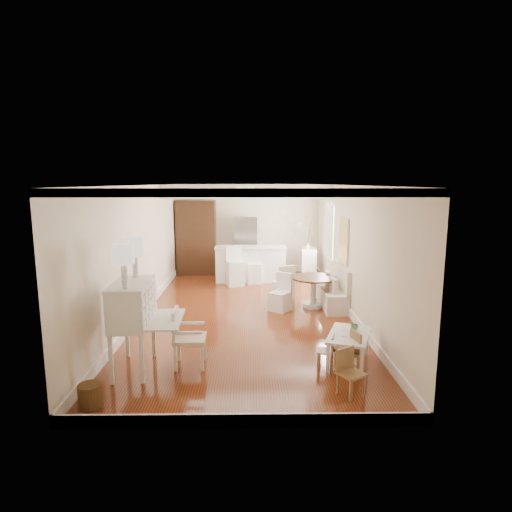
{
  "coord_description": "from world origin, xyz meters",
  "views": [
    {
      "loc": [
        0.1,
        -9.11,
        2.86
      ],
      "look_at": [
        0.22,
        0.3,
        1.23
      ],
      "focal_mm": 30.0,
      "sensor_mm": 36.0,
      "label": 1
    }
  ],
  "objects_px": {
    "bar_stool_right": "(254,267)",
    "pantry_cabinet": "(196,238)",
    "kids_chair_b": "(326,351)",
    "dining_table": "(313,292)",
    "kids_chair_c": "(351,373)",
    "fridge": "(257,246)",
    "wicker_basket": "(90,396)",
    "slip_chair_far": "(284,282)",
    "secretary_bureau": "(133,326)",
    "gustavian_armchair": "(190,337)",
    "slip_chair_near": "(280,292)",
    "breakfast_counter": "(251,264)",
    "kids_chair_a": "(347,352)",
    "sideboard": "(309,264)",
    "kids_table": "(348,349)",
    "bar_stool_left": "(235,266)"
  },
  "relations": [
    {
      "from": "kids_table",
      "to": "kids_chair_c",
      "type": "height_order",
      "value": "kids_chair_c"
    },
    {
      "from": "gustavian_armchair",
      "to": "pantry_cabinet",
      "type": "xyz_separation_m",
      "value": [
        -0.74,
        6.9,
        0.69
      ]
    },
    {
      "from": "kids_table",
      "to": "gustavian_armchair",
      "type": "bearing_deg",
      "value": -179.18
    },
    {
      "from": "kids_chair_a",
      "to": "slip_chair_far",
      "type": "distance_m",
      "value": 4.16
    },
    {
      "from": "gustavian_armchair",
      "to": "dining_table",
      "type": "relative_size",
      "value": 0.89
    },
    {
      "from": "wicker_basket",
      "to": "sideboard",
      "type": "bearing_deg",
      "value": 62.63
    },
    {
      "from": "kids_chair_c",
      "to": "kids_chair_a",
      "type": "bearing_deg",
      "value": 50.46
    },
    {
      "from": "fridge",
      "to": "dining_table",
      "type": "bearing_deg",
      "value": -71.2
    },
    {
      "from": "secretary_bureau",
      "to": "bar_stool_right",
      "type": "xyz_separation_m",
      "value": [
        1.91,
        5.68,
        -0.23
      ]
    },
    {
      "from": "kids_chair_b",
      "to": "slip_chair_far",
      "type": "xyz_separation_m",
      "value": [
        -0.37,
        3.89,
        0.18
      ]
    },
    {
      "from": "kids_table",
      "to": "slip_chair_far",
      "type": "bearing_deg",
      "value": 101.17
    },
    {
      "from": "slip_chair_near",
      "to": "breakfast_counter",
      "type": "xyz_separation_m",
      "value": [
        -0.66,
        2.9,
        0.09
      ]
    },
    {
      "from": "breakfast_counter",
      "to": "secretary_bureau",
      "type": "bearing_deg",
      "value": -106.83
    },
    {
      "from": "gustavian_armchair",
      "to": "kids_table",
      "type": "xyz_separation_m",
      "value": [
        2.51,
        0.04,
        -0.21
      ]
    },
    {
      "from": "bar_stool_left",
      "to": "pantry_cabinet",
      "type": "distance_m",
      "value": 2.13
    },
    {
      "from": "gustavian_armchair",
      "to": "bar_stool_right",
      "type": "distance_m",
      "value": 5.65
    },
    {
      "from": "kids_chair_b",
      "to": "slip_chair_near",
      "type": "distance_m",
      "value": 3.04
    },
    {
      "from": "slip_chair_near",
      "to": "pantry_cabinet",
      "type": "xyz_separation_m",
      "value": [
        -2.36,
        3.98,
        0.73
      ]
    },
    {
      "from": "gustavian_armchair",
      "to": "wicker_basket",
      "type": "bearing_deg",
      "value": 136.74
    },
    {
      "from": "kids_chair_a",
      "to": "fridge",
      "type": "xyz_separation_m",
      "value": [
        -1.26,
        7.16,
        0.58
      ]
    },
    {
      "from": "kids_chair_b",
      "to": "slip_chair_far",
      "type": "height_order",
      "value": "slip_chair_far"
    },
    {
      "from": "secretary_bureau",
      "to": "kids_chair_b",
      "type": "xyz_separation_m",
      "value": [
        2.97,
        0.06,
        -0.43
      ]
    },
    {
      "from": "secretary_bureau",
      "to": "fridge",
      "type": "distance_m",
      "value": 7.28
    },
    {
      "from": "wicker_basket",
      "to": "pantry_cabinet",
      "type": "relative_size",
      "value": 0.13
    },
    {
      "from": "kids_chair_a",
      "to": "bar_stool_right",
      "type": "height_order",
      "value": "bar_stool_right"
    },
    {
      "from": "bar_stool_right",
      "to": "slip_chair_far",
      "type": "bearing_deg",
      "value": -71.79
    },
    {
      "from": "pantry_cabinet",
      "to": "slip_chair_far",
      "type": "bearing_deg",
      "value": -50.86
    },
    {
      "from": "wicker_basket",
      "to": "bar_stool_left",
      "type": "relative_size",
      "value": 0.27
    },
    {
      "from": "secretary_bureau",
      "to": "sideboard",
      "type": "distance_m",
      "value": 7.19
    },
    {
      "from": "kids_chair_b",
      "to": "pantry_cabinet",
      "type": "xyz_separation_m",
      "value": [
        -2.87,
        6.97,
        0.89
      ]
    },
    {
      "from": "gustavian_armchair",
      "to": "pantry_cabinet",
      "type": "distance_m",
      "value": 6.98
    },
    {
      "from": "pantry_cabinet",
      "to": "kids_chair_a",
      "type": "bearing_deg",
      "value": -66.28
    },
    {
      "from": "slip_chair_far",
      "to": "breakfast_counter",
      "type": "xyz_separation_m",
      "value": [
        -0.81,
        2.0,
        0.07
      ]
    },
    {
      "from": "breakfast_counter",
      "to": "kids_chair_a",
      "type": "bearing_deg",
      "value": -76.56
    },
    {
      "from": "secretary_bureau",
      "to": "slip_chair_far",
      "type": "distance_m",
      "value": 4.74
    },
    {
      "from": "kids_chair_b",
      "to": "dining_table",
      "type": "relative_size",
      "value": 0.5
    },
    {
      "from": "kids_chair_a",
      "to": "fridge",
      "type": "height_order",
      "value": "fridge"
    },
    {
      "from": "breakfast_counter",
      "to": "sideboard",
      "type": "height_order",
      "value": "breakfast_counter"
    },
    {
      "from": "kids_table",
      "to": "breakfast_counter",
      "type": "height_order",
      "value": "breakfast_counter"
    },
    {
      "from": "kids_chair_c",
      "to": "bar_stool_right",
      "type": "bearing_deg",
      "value": 69.51
    },
    {
      "from": "kids_chair_c",
      "to": "bar_stool_right",
      "type": "distance_m",
      "value": 6.67
    },
    {
      "from": "kids_chair_b",
      "to": "secretary_bureau",
      "type": "bearing_deg",
      "value": -71.9
    },
    {
      "from": "secretary_bureau",
      "to": "bar_stool_left",
      "type": "distance_m",
      "value": 5.59
    },
    {
      "from": "slip_chair_near",
      "to": "breakfast_counter",
      "type": "distance_m",
      "value": 2.98
    },
    {
      "from": "secretary_bureau",
      "to": "slip_chair_near",
      "type": "relative_size",
      "value": 1.64
    },
    {
      "from": "bar_stool_right",
      "to": "sideboard",
      "type": "bearing_deg",
      "value": 15.39
    },
    {
      "from": "breakfast_counter",
      "to": "sideboard",
      "type": "bearing_deg",
      "value": 9.73
    },
    {
      "from": "bar_stool_right",
      "to": "pantry_cabinet",
      "type": "relative_size",
      "value": 0.4
    },
    {
      "from": "bar_stool_left",
      "to": "fridge",
      "type": "height_order",
      "value": "fridge"
    },
    {
      "from": "kids_chair_b",
      "to": "bar_stool_right",
      "type": "relative_size",
      "value": 0.56
    }
  ]
}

